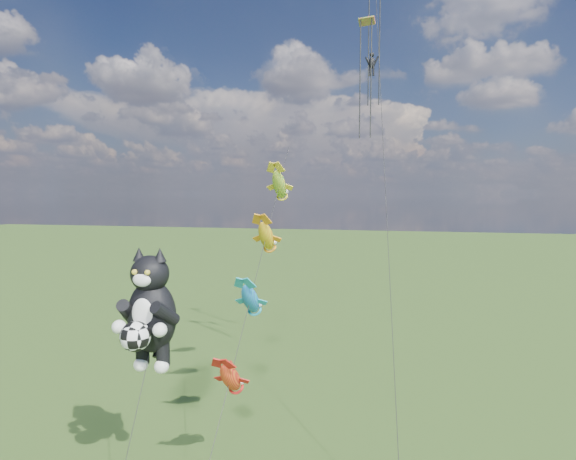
# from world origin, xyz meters

# --- Properties ---
(ground) EXTENTS (300.00, 300.00, 0.00)m
(ground) POSITION_xyz_m (0.00, 0.00, 0.00)
(ground) COLOR #1A370D
(cat_kite_rig) EXTENTS (2.54, 4.10, 10.33)m
(cat_kite_rig) POSITION_xyz_m (3.15, -1.00, 7.58)
(cat_kite_rig) COLOR brown
(cat_kite_rig) RESTS_ON ground
(fish_windsock_rig) EXTENTS (0.87, 15.97, 15.76)m
(fish_windsock_rig) POSITION_xyz_m (6.56, 4.23, 8.84)
(fish_windsock_rig) COLOR brown
(fish_windsock_rig) RESTS_ON ground
(parafoil_rig) EXTENTS (3.38, 17.31, 27.25)m
(parafoil_rig) POSITION_xyz_m (11.78, 12.41, 21.36)
(parafoil_rig) COLOR brown
(parafoil_rig) RESTS_ON ground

